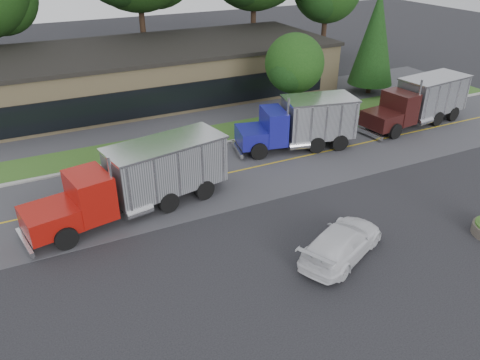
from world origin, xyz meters
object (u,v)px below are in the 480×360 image
(dump_truck_maroon, at_px, (421,100))
(dump_truck_red, at_px, (142,177))
(rally_car, at_px, (342,242))
(dump_truck_blue, at_px, (303,122))

(dump_truck_maroon, bearing_deg, dump_truck_red, 0.95)
(dump_truck_maroon, xyz_separation_m, rally_car, (-15.38, -10.92, -1.07))
(dump_truck_red, height_order, rally_car, dump_truck_red)
(dump_truck_red, distance_m, rally_car, 10.48)
(dump_truck_red, xyz_separation_m, dump_truck_maroon, (22.11, 2.97, -0.01))
(rally_car, bearing_deg, dump_truck_red, 14.89)
(dump_truck_red, xyz_separation_m, dump_truck_blue, (11.71, 3.04, -0.01))
(dump_truck_blue, height_order, dump_truck_maroon, same)
(dump_truck_blue, xyz_separation_m, rally_car, (-4.98, -10.99, -1.07))
(dump_truck_red, relative_size, rally_car, 2.13)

